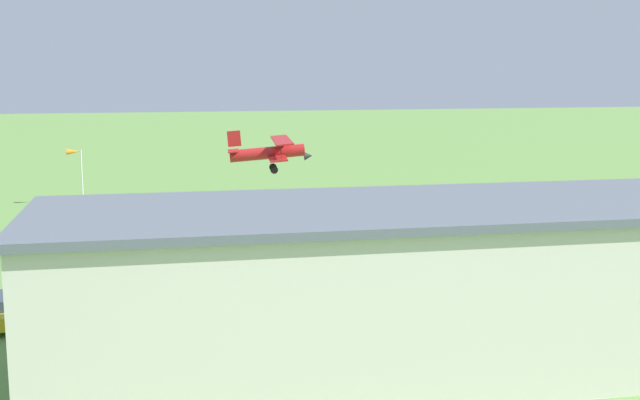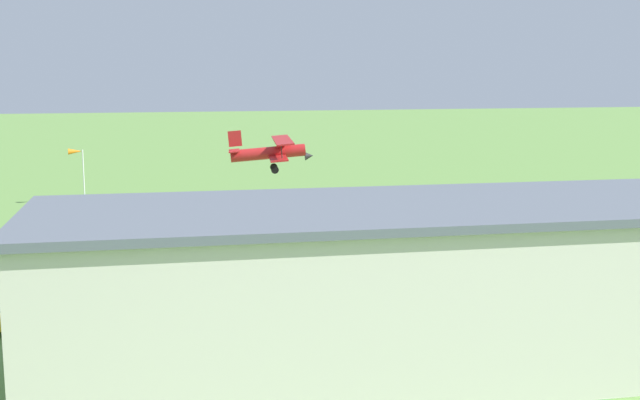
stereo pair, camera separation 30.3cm
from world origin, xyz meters
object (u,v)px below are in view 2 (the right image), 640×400
at_px(hangar, 482,282).
at_px(windsock, 76,155).
at_px(person_watching_takeoff, 78,302).
at_px(biplane, 272,152).
at_px(person_by_parked_cars, 634,258).

relative_size(hangar, windsock, 7.12).
distance_m(hangar, person_watching_takeoff, 21.44).
bearing_deg(person_watching_takeoff, windsock, -86.26).
height_order(hangar, biplane, biplane).
relative_size(person_watching_takeoff, windsock, 0.28).
xyz_separation_m(person_watching_takeoff, windsock, (2.49, -38.07, 4.12)).
relative_size(hangar, person_watching_takeoff, 25.33).
distance_m(hangar, biplane, 34.16).
height_order(person_watching_takeoff, windsock, windsock).
bearing_deg(biplane, windsock, -42.07).
bearing_deg(biplane, person_watching_takeoff, 57.84).
bearing_deg(person_watching_takeoff, person_by_parked_cars, -176.15).
distance_m(person_by_parked_cars, windsock, 51.98).
xyz_separation_m(biplane, person_by_parked_cars, (-20.71, 20.49, -5.49)).
height_order(person_watching_takeoff, person_by_parked_cars, person_by_parked_cars).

